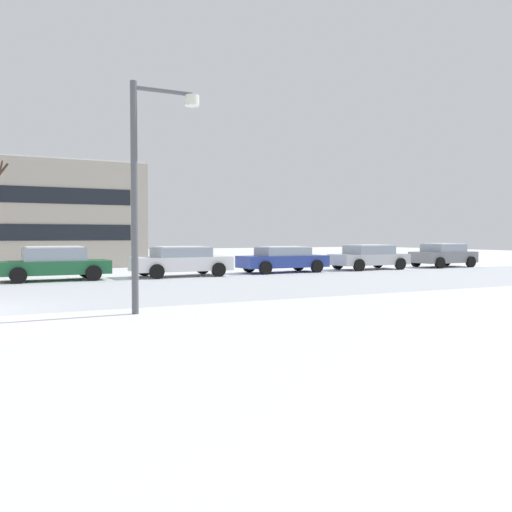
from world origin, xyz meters
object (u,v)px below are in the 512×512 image
Objects in this scene: parked_car_green at (54,263)px; parked_car_silver at (369,257)px; parked_car_white at (181,261)px; parked_car_blue at (283,259)px; parked_car_gray at (443,255)px; street_lamp at (147,172)px.

parked_car_green reaches higher than parked_car_silver.
parked_car_white is 5.43m from parked_car_blue.
parked_car_green is 10.84m from parked_car_blue.
parked_car_green is 1.13× the size of parked_car_gray.
parked_car_silver is at bearing 0.50° from parked_car_blue.
parked_car_green is 16.26m from parked_car_silver.
parked_car_silver is 5.42m from parked_car_gray.
parked_car_silver is (16.26, 0.21, -0.02)m from parked_car_green.
parked_car_gray is at bearing 28.09° from street_lamp.
parked_car_white is at bearing -0.90° from parked_car_green.
parked_car_gray is (16.26, 0.23, 0.01)m from parked_car_white.
parked_car_blue is at bearing 2.59° from parked_car_white.
parked_car_silver is 1.13× the size of parked_car_gray.
parked_car_blue is 10.84m from parked_car_gray.
parked_car_white reaches higher than parked_car_silver.
parked_car_green is 1.00× the size of parked_car_silver.
parked_car_gray is at bearing -0.61° from parked_car_silver.
parked_car_green is at bearing 95.84° from street_lamp.
parked_car_white reaches higher than parked_car_blue.
street_lamp is 1.22× the size of parked_car_white.
parked_car_gray is at bearing -0.06° from parked_car_blue.
parked_car_white is at bearing -179.17° from parked_car_gray.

